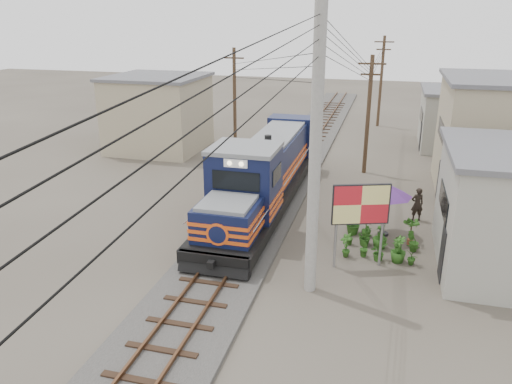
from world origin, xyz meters
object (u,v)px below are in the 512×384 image
(locomotive, at_px, (265,174))
(billboard, at_px, (361,207))
(vendor, at_px, (417,204))
(market_umbrella, at_px, (387,190))

(locomotive, xyz_separation_m, billboard, (4.98, -5.28, 0.77))
(locomotive, relative_size, vendor, 9.65)
(billboard, height_order, market_umbrella, billboard)
(billboard, relative_size, vendor, 2.07)
(vendor, bearing_deg, billboard, 47.96)
(locomotive, bearing_deg, market_umbrella, -18.96)
(locomotive, distance_m, vendor, 7.38)
(billboard, xyz_separation_m, vendor, (2.35, 5.34, -1.66))
(market_umbrella, height_order, vendor, market_umbrella)
(billboard, bearing_deg, vendor, 47.03)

